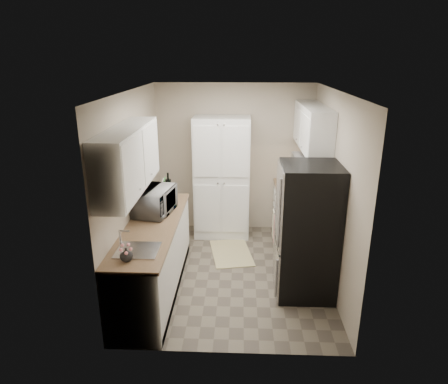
{
  "coord_description": "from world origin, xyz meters",
  "views": [
    {
      "loc": [
        0.1,
        -4.95,
        2.92
      ],
      "look_at": [
        -0.12,
        0.15,
        1.16
      ],
      "focal_mm": 32.0,
      "sensor_mm": 36.0,
      "label": 1
    }
  ],
  "objects_px": {
    "toaster_oven": "(301,177)",
    "pantry_cabinet": "(222,178)",
    "refrigerator": "(307,231)",
    "wine_bottle": "(168,186)",
    "microwave": "(155,201)",
    "electric_range": "(299,232)"
  },
  "relations": [
    {
      "from": "pantry_cabinet",
      "to": "electric_range",
      "type": "distance_m",
      "value": 1.58
    },
    {
      "from": "electric_range",
      "to": "pantry_cabinet",
      "type": "bearing_deg",
      "value": 141.78
    },
    {
      "from": "electric_range",
      "to": "toaster_oven",
      "type": "height_order",
      "value": "toaster_oven"
    },
    {
      "from": "pantry_cabinet",
      "to": "wine_bottle",
      "type": "xyz_separation_m",
      "value": [
        -0.75,
        -0.75,
        0.09
      ]
    },
    {
      "from": "electric_range",
      "to": "toaster_oven",
      "type": "xyz_separation_m",
      "value": [
        0.12,
        0.92,
        0.55
      ]
    },
    {
      "from": "refrigerator",
      "to": "wine_bottle",
      "type": "distance_m",
      "value": 2.14
    },
    {
      "from": "toaster_oven",
      "to": "pantry_cabinet",
      "type": "bearing_deg",
      "value": 171.33
    },
    {
      "from": "microwave",
      "to": "wine_bottle",
      "type": "height_order",
      "value": "same"
    },
    {
      "from": "pantry_cabinet",
      "to": "electric_range",
      "type": "height_order",
      "value": "pantry_cabinet"
    },
    {
      "from": "refrigerator",
      "to": "toaster_oven",
      "type": "height_order",
      "value": "refrigerator"
    },
    {
      "from": "microwave",
      "to": "refrigerator",
      "type": "bearing_deg",
      "value": -89.92
    },
    {
      "from": "refrigerator",
      "to": "wine_bottle",
      "type": "bearing_deg",
      "value": 152.79
    },
    {
      "from": "microwave",
      "to": "toaster_oven",
      "type": "relative_size",
      "value": 1.64
    },
    {
      "from": "wine_bottle",
      "to": "toaster_oven",
      "type": "bearing_deg",
      "value": 20.18
    },
    {
      "from": "electric_range",
      "to": "wine_bottle",
      "type": "xyz_separation_m",
      "value": [
        -1.93,
        0.17,
        0.61
      ]
    },
    {
      "from": "wine_bottle",
      "to": "toaster_oven",
      "type": "xyz_separation_m",
      "value": [
        2.04,
        0.75,
        -0.06
      ]
    },
    {
      "from": "refrigerator",
      "to": "microwave",
      "type": "xyz_separation_m",
      "value": [
        -1.96,
        0.34,
        0.24
      ]
    },
    {
      "from": "refrigerator",
      "to": "microwave",
      "type": "bearing_deg",
      "value": 170.08
    },
    {
      "from": "wine_bottle",
      "to": "electric_range",
      "type": "bearing_deg",
      "value": -5.11
    },
    {
      "from": "wine_bottle",
      "to": "toaster_oven",
      "type": "height_order",
      "value": "wine_bottle"
    },
    {
      "from": "pantry_cabinet",
      "to": "toaster_oven",
      "type": "xyz_separation_m",
      "value": [
        1.29,
        -0.0,
        0.03
      ]
    },
    {
      "from": "electric_range",
      "to": "wine_bottle",
      "type": "relative_size",
      "value": 3.3
    }
  ]
}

